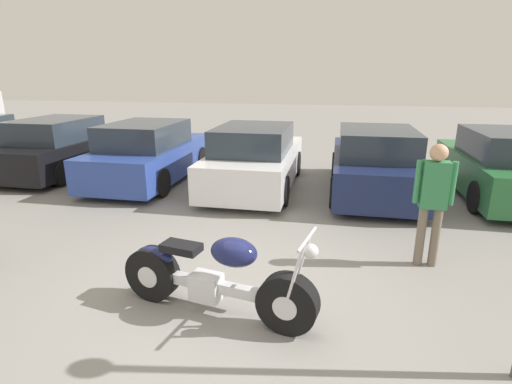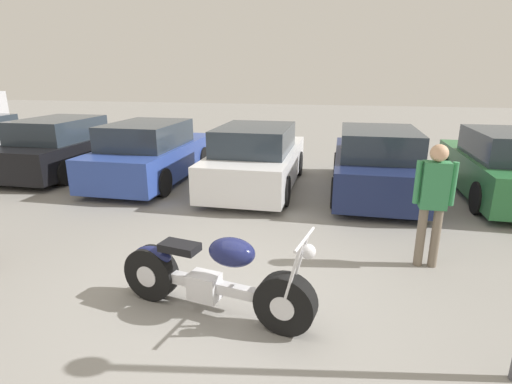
{
  "view_description": "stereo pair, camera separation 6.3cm",
  "coord_description": "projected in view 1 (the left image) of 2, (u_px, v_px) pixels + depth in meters",
  "views": [
    {
      "loc": [
        1.12,
        -3.88,
        2.61
      ],
      "look_at": [
        -0.03,
        1.85,
        0.85
      ],
      "focal_mm": 28.0,
      "sensor_mm": 36.0,
      "label": 1
    },
    {
      "loc": [
        1.18,
        -3.87,
        2.61
      ],
      "look_at": [
        -0.03,
        1.85,
        0.85
      ],
      "focal_mm": 28.0,
      "sensor_mm": 36.0,
      "label": 2
    }
  ],
  "objects": [
    {
      "name": "motorcycle",
      "position": [
        214.0,
        278.0,
        4.39
      ],
      "size": [
        2.32,
        0.87,
        1.09
      ],
      "color": "black",
      "rests_on": "ground_plane"
    },
    {
      "name": "parked_car_black",
      "position": [
        62.0,
        148.0,
        10.66
      ],
      "size": [
        1.85,
        4.15,
        1.46
      ],
      "color": "black",
      "rests_on": "ground_plane"
    },
    {
      "name": "person_standing",
      "position": [
        433.0,
        195.0,
        5.35
      ],
      "size": [
        0.52,
        0.23,
        1.72
      ],
      "color": "#726656",
      "rests_on": "ground_plane"
    },
    {
      "name": "parked_car_white",
      "position": [
        255.0,
        159.0,
        9.24
      ],
      "size": [
        1.85,
        4.15,
        1.46
      ],
      "color": "white",
      "rests_on": "ground_plane"
    },
    {
      "name": "parked_car_blue",
      "position": [
        149.0,
        154.0,
        9.83
      ],
      "size": [
        1.85,
        4.15,
        1.46
      ],
      "color": "#2D479E",
      "rests_on": "ground_plane"
    },
    {
      "name": "parked_car_green",
      "position": [
        503.0,
        167.0,
        8.52
      ],
      "size": [
        1.85,
        4.15,
        1.46
      ],
      "color": "#286B38",
      "rests_on": "ground_plane"
    },
    {
      "name": "ground_plane",
      "position": [
        227.0,
        308.0,
        4.61
      ],
      "size": [
        60.0,
        60.0,
        0.0
      ],
      "primitive_type": "plane",
      "color": "gray"
    },
    {
      "name": "parked_car_navy",
      "position": [
        374.0,
        164.0,
        8.81
      ],
      "size": [
        1.85,
        4.15,
        1.46
      ],
      "color": "#19234C",
      "rests_on": "ground_plane"
    }
  ]
}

